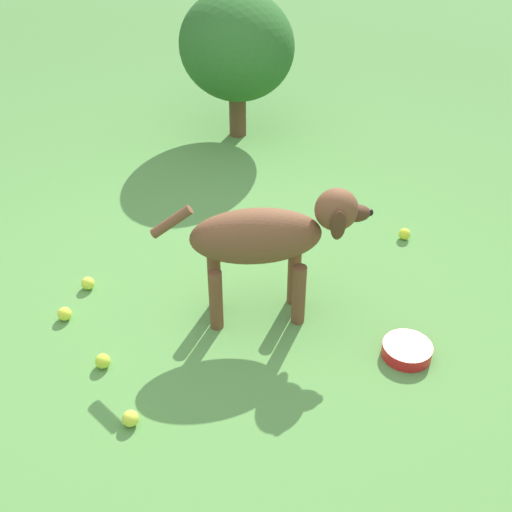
{
  "coord_description": "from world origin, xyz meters",
  "views": [
    {
      "loc": [
        -2.14,
        0.94,
        1.96
      ],
      "look_at": [
        -0.12,
        -0.11,
        0.34
      ],
      "focal_mm": 43.5,
      "sensor_mm": 36.0,
      "label": 1
    }
  ],
  "objects_px": {
    "tennis_ball_4": "(88,283)",
    "water_bowl": "(407,350)",
    "tennis_ball_1": "(405,234)",
    "tennis_ball_2": "(130,418)",
    "tennis_ball_0": "(103,361)",
    "dog": "(269,238)",
    "tennis_ball_3": "(65,314)"
  },
  "relations": [
    {
      "from": "tennis_ball_1",
      "to": "water_bowl",
      "type": "xyz_separation_m",
      "value": [
        -0.75,
        0.58,
        -0.0
      ]
    },
    {
      "from": "tennis_ball_3",
      "to": "tennis_ball_4",
      "type": "distance_m",
      "value": 0.24
    },
    {
      "from": "tennis_ball_1",
      "to": "tennis_ball_4",
      "type": "height_order",
      "value": "same"
    },
    {
      "from": "tennis_ball_2",
      "to": "tennis_ball_4",
      "type": "height_order",
      "value": "same"
    },
    {
      "from": "tennis_ball_4",
      "to": "tennis_ball_0",
      "type": "bearing_deg",
      "value": 171.26
    },
    {
      "from": "tennis_ball_1",
      "to": "tennis_ball_4",
      "type": "xyz_separation_m",
      "value": [
        0.38,
        1.71,
        0.0
      ]
    },
    {
      "from": "tennis_ball_1",
      "to": "water_bowl",
      "type": "height_order",
      "value": "tennis_ball_1"
    },
    {
      "from": "tennis_ball_1",
      "to": "tennis_ball_3",
      "type": "xyz_separation_m",
      "value": [
        0.2,
        1.87,
        0.0
      ]
    },
    {
      "from": "tennis_ball_1",
      "to": "tennis_ball_3",
      "type": "height_order",
      "value": "same"
    },
    {
      "from": "tennis_ball_0",
      "to": "tennis_ball_2",
      "type": "bearing_deg",
      "value": -178.76
    },
    {
      "from": "dog",
      "to": "tennis_ball_3",
      "type": "height_order",
      "value": "dog"
    },
    {
      "from": "tennis_ball_0",
      "to": "tennis_ball_1",
      "type": "xyz_separation_m",
      "value": [
        0.19,
        -1.8,
        0.0
      ]
    },
    {
      "from": "dog",
      "to": "water_bowl",
      "type": "bearing_deg",
      "value": -31.06
    },
    {
      "from": "dog",
      "to": "tennis_ball_2",
      "type": "distance_m",
      "value": 0.96
    },
    {
      "from": "tennis_ball_0",
      "to": "tennis_ball_3",
      "type": "xyz_separation_m",
      "value": [
        0.39,
        0.07,
        0.0
      ]
    },
    {
      "from": "tennis_ball_3",
      "to": "water_bowl",
      "type": "distance_m",
      "value": 1.6
    },
    {
      "from": "dog",
      "to": "tennis_ball_3",
      "type": "bearing_deg",
      "value": 177.19
    },
    {
      "from": "tennis_ball_1",
      "to": "tennis_ball_2",
      "type": "xyz_separation_m",
      "value": [
        -0.55,
        1.79,
        0.0
      ]
    },
    {
      "from": "tennis_ball_2",
      "to": "dog",
      "type": "bearing_deg",
      "value": -66.65
    },
    {
      "from": "tennis_ball_4",
      "to": "water_bowl",
      "type": "height_order",
      "value": "tennis_ball_4"
    },
    {
      "from": "tennis_ball_2",
      "to": "tennis_ball_3",
      "type": "bearing_deg",
      "value": 6.13
    },
    {
      "from": "dog",
      "to": "tennis_ball_3",
      "type": "distance_m",
      "value": 1.05
    },
    {
      "from": "tennis_ball_2",
      "to": "tennis_ball_0",
      "type": "bearing_deg",
      "value": 1.24
    },
    {
      "from": "tennis_ball_0",
      "to": "water_bowl",
      "type": "height_order",
      "value": "tennis_ball_0"
    },
    {
      "from": "tennis_ball_3",
      "to": "tennis_ball_0",
      "type": "bearing_deg",
      "value": -169.46
    },
    {
      "from": "dog",
      "to": "tennis_ball_1",
      "type": "bearing_deg",
      "value": 33.71
    },
    {
      "from": "tennis_ball_1",
      "to": "water_bowl",
      "type": "relative_size",
      "value": 0.3
    },
    {
      "from": "tennis_ball_0",
      "to": "water_bowl",
      "type": "relative_size",
      "value": 0.3
    },
    {
      "from": "tennis_ball_4",
      "to": "water_bowl",
      "type": "bearing_deg",
      "value": -135.02
    },
    {
      "from": "dog",
      "to": "tennis_ball_0",
      "type": "bearing_deg",
      "value": -159.08
    },
    {
      "from": "tennis_ball_1",
      "to": "water_bowl",
      "type": "bearing_deg",
      "value": 142.02
    },
    {
      "from": "tennis_ball_0",
      "to": "tennis_ball_1",
      "type": "bearing_deg",
      "value": -83.83
    }
  ]
}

